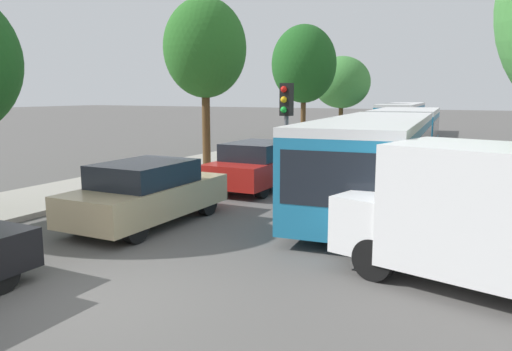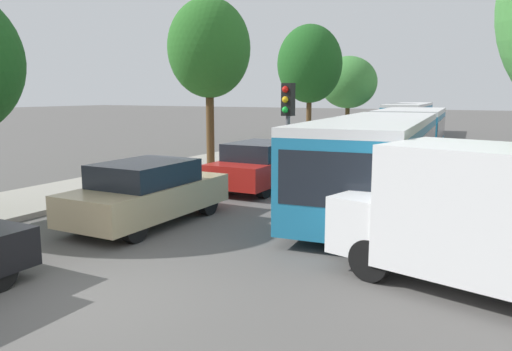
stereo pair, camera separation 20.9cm
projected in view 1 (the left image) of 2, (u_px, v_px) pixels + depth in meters
ground_plane at (91, 300)px, 7.58m from camera, size 200.00×200.00×0.00m
kerb_strip_left at (240, 155)px, 25.17m from camera, size 3.20×43.27×0.14m
articulated_bus at (390, 144)px, 16.88m from camera, size 4.02×16.74×2.46m
city_bus_rear at (402, 117)px, 37.45m from camera, size 3.42×11.35×2.41m
queued_car_tan at (147, 193)px, 11.93m from camera, size 1.87×4.38×1.52m
queued_car_red at (259, 165)px, 16.48m from camera, size 1.90×4.45×1.54m
queued_car_white at (319, 150)px, 21.71m from camera, size 1.71×4.00×1.39m
queued_car_graphite at (353, 139)px, 26.16m from camera, size 1.90×4.45×1.54m
white_van at (512, 217)px, 7.66m from camera, size 5.32×3.08×2.31m
traffic_light at (286, 116)px, 13.91m from camera, size 0.35×0.38×3.40m
tree_left_mid at (204, 51)px, 20.10m from camera, size 3.34×3.34×6.92m
tree_left_far at (304, 64)px, 29.65m from camera, size 3.85×3.85×7.16m
tree_left_distant at (341, 84)px, 37.41m from camera, size 4.28×4.28×5.90m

